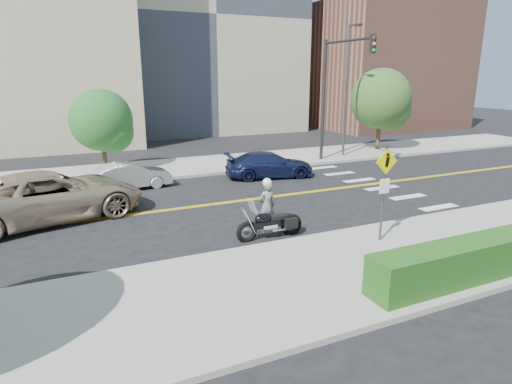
{
  "coord_description": "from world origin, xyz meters",
  "views": [
    {
      "loc": [
        -4.56,
        -16.09,
        5.12
      ],
      "look_at": [
        1.44,
        -2.99,
        1.2
      ],
      "focal_mm": 30.0,
      "sensor_mm": 36.0,
      "label": 1
    }
  ],
  "objects_px": {
    "motorcyclist": "(267,204)",
    "parked_car_silver": "(130,176)",
    "pedestrian_sign": "(384,184)",
    "motorcycle": "(270,217)",
    "suv": "(51,196)",
    "parked_car_blue": "(269,165)"
  },
  "relations": [
    {
      "from": "pedestrian_sign",
      "to": "motorcycle",
      "type": "bearing_deg",
      "value": 145.44
    },
    {
      "from": "motorcyclist",
      "to": "suv",
      "type": "height_order",
      "value": "motorcyclist"
    },
    {
      "from": "motorcycle",
      "to": "suv",
      "type": "distance_m",
      "value": 8.15
    },
    {
      "from": "motorcyclist",
      "to": "motorcycle",
      "type": "distance_m",
      "value": 0.76
    },
    {
      "from": "pedestrian_sign",
      "to": "parked_car_silver",
      "type": "bearing_deg",
      "value": 120.3
    },
    {
      "from": "motorcyclist",
      "to": "suv",
      "type": "xyz_separation_m",
      "value": [
        -6.68,
        4.28,
        -0.01
      ]
    },
    {
      "from": "motorcycle",
      "to": "parked_car_blue",
      "type": "distance_m",
      "value": 8.66
    },
    {
      "from": "pedestrian_sign",
      "to": "motorcycle",
      "type": "relative_size",
      "value": 1.32
    },
    {
      "from": "motorcyclist",
      "to": "motorcycle",
      "type": "height_order",
      "value": "motorcyclist"
    },
    {
      "from": "motorcyclist",
      "to": "suv",
      "type": "bearing_deg",
      "value": -38.24
    },
    {
      "from": "motorcyclist",
      "to": "parked_car_silver",
      "type": "xyz_separation_m",
      "value": [
        -3.38,
        7.64,
        -0.29
      ]
    },
    {
      "from": "motorcyclist",
      "to": "parked_car_blue",
      "type": "distance_m",
      "value": 7.95
    },
    {
      "from": "suv",
      "to": "parked_car_silver",
      "type": "bearing_deg",
      "value": -58.69
    },
    {
      "from": "pedestrian_sign",
      "to": "parked_car_blue",
      "type": "relative_size",
      "value": 0.66
    },
    {
      "from": "suv",
      "to": "parked_car_blue",
      "type": "bearing_deg",
      "value": -88.96
    },
    {
      "from": "motorcycle",
      "to": "parked_car_blue",
      "type": "bearing_deg",
      "value": 63.57
    },
    {
      "from": "suv",
      "to": "parked_car_blue",
      "type": "distance_m",
      "value": 10.66
    },
    {
      "from": "parked_car_blue",
      "to": "motorcyclist",
      "type": "bearing_deg",
      "value": 163.89
    },
    {
      "from": "parked_car_silver",
      "to": "pedestrian_sign",
      "type": "bearing_deg",
      "value": -154.76
    },
    {
      "from": "suv",
      "to": "motorcyclist",
      "type": "bearing_deg",
      "value": -136.87
    },
    {
      "from": "pedestrian_sign",
      "to": "motorcyclist",
      "type": "distance_m",
      "value": 3.9
    },
    {
      "from": "motorcyclist",
      "to": "parked_car_silver",
      "type": "bearing_deg",
      "value": -71.72
    }
  ]
}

